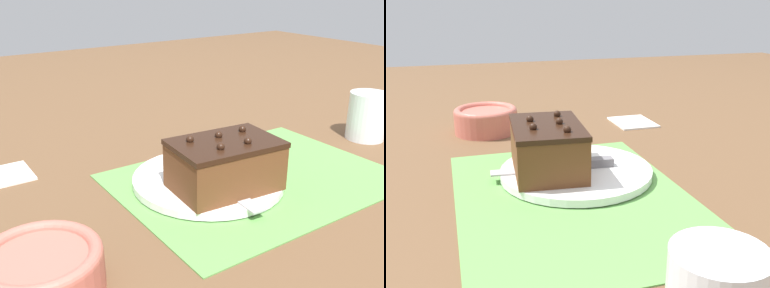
% 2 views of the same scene
% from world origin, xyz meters
% --- Properties ---
extents(ground_plane, '(3.00, 3.00, 0.00)m').
position_xyz_m(ground_plane, '(0.00, 0.00, 0.00)').
color(ground_plane, brown).
extents(placemat_woven, '(0.46, 0.34, 0.00)m').
position_xyz_m(placemat_woven, '(0.00, 0.00, 0.00)').
color(placemat_woven, '#609E4C').
rests_on(placemat_woven, ground_plane).
extents(cake_plate, '(0.25, 0.25, 0.01)m').
position_xyz_m(cake_plate, '(-0.08, 0.03, 0.01)').
color(cake_plate, white).
rests_on(cake_plate, placemat_woven).
extents(chocolate_cake, '(0.17, 0.12, 0.09)m').
position_xyz_m(chocolate_cake, '(-0.08, -0.02, 0.06)').
color(chocolate_cake, brown).
rests_on(chocolate_cake, cake_plate).
extents(serving_knife, '(0.04, 0.20, 0.01)m').
position_xyz_m(serving_knife, '(-0.08, 0.02, 0.02)').
color(serving_knife, slate).
rests_on(serving_knife, cake_plate).
extents(drinking_glass, '(0.08, 0.08, 0.10)m').
position_xyz_m(drinking_glass, '(0.33, 0.02, 0.05)').
color(drinking_glass, white).
rests_on(drinking_glass, ground_plane).
extents(small_bowl, '(0.14, 0.14, 0.06)m').
position_xyz_m(small_bowl, '(-0.39, -0.09, 0.03)').
color(small_bowl, '#C66656').
rests_on(small_bowl, ground_plane).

